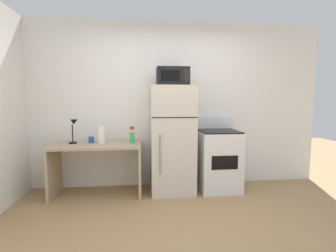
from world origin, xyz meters
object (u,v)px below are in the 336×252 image
object	(u,v)px
coffee_mug	(91,140)
paper_towel_roll	(101,135)
refrigerator	(172,139)
oven_range	(218,160)
desk	(97,158)
microwave	(172,77)
desk_lamp	(74,127)
spray_bottle	(132,136)

from	to	relation	value
coffee_mug	paper_towel_roll	world-z (taller)	paper_towel_roll
refrigerator	oven_range	distance (m)	0.79
desk	microwave	distance (m)	1.62
coffee_mug	microwave	distance (m)	1.51
refrigerator	oven_range	xyz separation A→B (m)	(0.72, 0.00, -0.33)
coffee_mug	refrigerator	size ratio (longest dim) A/B	0.06
desk_lamp	oven_range	xyz separation A→B (m)	(2.15, -0.04, -0.52)
desk_lamp	coffee_mug	xyz separation A→B (m)	(0.24, 0.03, -0.19)
coffee_mug	paper_towel_roll	distance (m)	0.17
paper_towel_roll	microwave	size ratio (longest dim) A/B	0.52
desk_lamp	spray_bottle	world-z (taller)	desk_lamp
desk_lamp	microwave	size ratio (longest dim) A/B	0.77
spray_bottle	oven_range	xyz separation A→B (m)	(1.31, 0.01, -0.38)
desk	oven_range	bearing A→B (deg)	0.33
desk	paper_towel_roll	distance (m)	0.35
desk_lamp	desk	bearing A→B (deg)	-9.48
coffee_mug	refrigerator	world-z (taller)	refrigerator
microwave	oven_range	size ratio (longest dim) A/B	0.42
desk_lamp	refrigerator	size ratio (longest dim) A/B	0.22
desk_lamp	spray_bottle	xyz separation A→B (m)	(0.84, -0.05, -0.14)
desk	coffee_mug	bearing A→B (deg)	137.73
desk_lamp	microwave	bearing A→B (deg)	-2.78
desk_lamp	oven_range	distance (m)	2.22
paper_towel_roll	oven_range	xyz separation A→B (m)	(1.76, -0.05, -0.40)
desk_lamp	paper_towel_roll	bearing A→B (deg)	1.00
desk_lamp	paper_towel_roll	world-z (taller)	desk_lamp
desk	microwave	xyz separation A→B (m)	(1.10, -0.01, 1.19)
desk	paper_towel_roll	world-z (taller)	paper_towel_roll
desk	coffee_mug	distance (m)	0.29
spray_bottle	microwave	distance (m)	1.06
oven_range	refrigerator	bearing A→B (deg)	-179.69
desk_lamp	paper_towel_roll	xyz separation A→B (m)	(0.39, 0.01, -0.12)
coffee_mug	microwave	size ratio (longest dim) A/B	0.21
refrigerator	oven_range	bearing A→B (deg)	0.31
desk	refrigerator	world-z (taller)	refrigerator
desk_lamp	paper_towel_roll	distance (m)	0.41
desk	microwave	size ratio (longest dim) A/B	2.77
paper_towel_roll	oven_range	bearing A→B (deg)	-1.66
refrigerator	microwave	bearing A→B (deg)	-89.67
desk_lamp	coffee_mug	distance (m)	0.31
paper_towel_roll	microwave	distance (m)	1.35
coffee_mug	microwave	bearing A→B (deg)	-4.71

